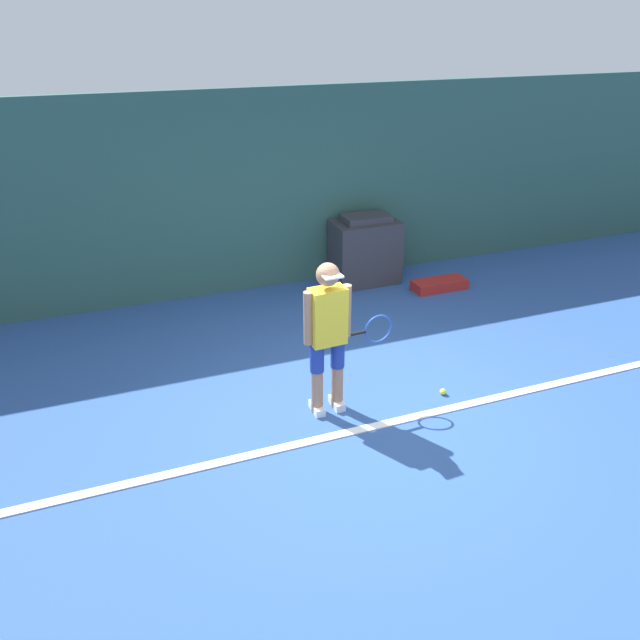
% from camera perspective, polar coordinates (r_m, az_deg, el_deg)
% --- Properties ---
extents(ground_plane, '(24.00, 24.00, 0.00)m').
position_cam_1_polar(ground_plane, '(6.32, 4.46, -8.55)').
color(ground_plane, '#2D5193').
extents(back_wall, '(24.00, 0.10, 2.75)m').
position_cam_1_polar(back_wall, '(8.79, -5.12, 11.54)').
color(back_wall, '#2D564C').
rests_on(back_wall, ground_plane).
extents(court_baseline, '(21.60, 0.10, 0.01)m').
position_cam_1_polar(court_baseline, '(6.16, 5.33, -9.58)').
color(court_baseline, white).
rests_on(court_baseline, ground_plane).
extents(tennis_player, '(0.95, 0.29, 1.58)m').
position_cam_1_polar(tennis_player, '(5.93, 0.80, -1.13)').
color(tennis_player, '#A37556').
rests_on(tennis_player, ground_plane).
extents(tennis_ball, '(0.07, 0.07, 0.07)m').
position_cam_1_polar(tennis_ball, '(6.70, 11.18, -6.45)').
color(tennis_ball, '#D1E533').
rests_on(tennis_ball, ground_plane).
extents(covered_chair, '(0.96, 0.59, 1.02)m').
position_cam_1_polar(covered_chair, '(9.16, 4.13, 6.36)').
color(covered_chair, '#333338').
rests_on(covered_chair, ground_plane).
extents(equipment_bag, '(0.79, 0.32, 0.14)m').
position_cam_1_polar(equipment_bag, '(9.18, 10.86, 3.21)').
color(equipment_bag, '#B2231E').
rests_on(equipment_bag, ground_plane).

